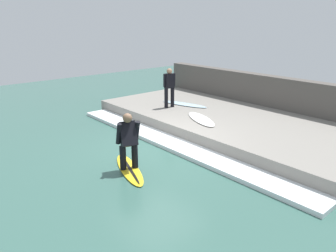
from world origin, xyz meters
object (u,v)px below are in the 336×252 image
object	(u,v)px
surfer_waiting_near	(169,86)
surfboard_spare	(201,119)
surfer_riding	(128,139)
surfboard_riding	(129,169)
surfboard_waiting_near	(184,104)

from	to	relation	value
surfer_waiting_near	surfboard_spare	xyz separation A→B (m)	(-0.30, -2.02, -0.83)
surfer_riding	surfboard_riding	bearing A→B (deg)	0.00
surfer_riding	surfboard_spare	distance (m)	3.74
surfboard_riding	surfer_riding	bearing A→B (deg)	0.00
surfboard_waiting_near	surfboard_riding	bearing A→B (deg)	-148.97
surfboard_waiting_near	surfboard_spare	size ratio (longest dim) A/B	1.08
surfboard_riding	surfer_waiting_near	world-z (taller)	surfer_waiting_near
surfboard_spare	surfer_waiting_near	bearing A→B (deg)	81.48
surfer_riding	surfboard_waiting_near	xyz separation A→B (m)	(4.61, 2.78, -0.40)
surfer_waiting_near	surfboard_spare	world-z (taller)	surfer_waiting_near
surfer_waiting_near	surfboard_spare	size ratio (longest dim) A/B	0.79
surfboard_riding	surfboard_waiting_near	size ratio (longest dim) A/B	1.00
surfer_riding	surfboard_spare	bearing A→B (deg)	13.68
surfer_waiting_near	surfboard_spare	bearing A→B (deg)	-98.52
surfer_riding	surfer_waiting_near	size ratio (longest dim) A/B	0.97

